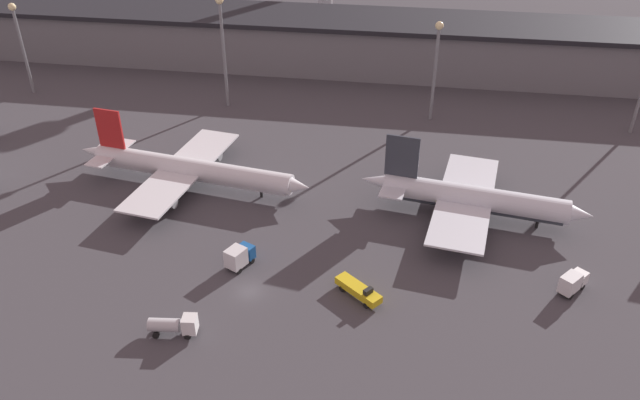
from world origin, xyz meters
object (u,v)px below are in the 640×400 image
at_px(airplane_1, 189,169).
at_px(service_vehicle_3, 239,256).
at_px(airplane_2, 472,198).
at_px(service_vehicle_1, 359,290).
at_px(service_vehicle_2, 573,282).
at_px(service_vehicle_0, 174,325).

distance_m(airplane_1, service_vehicle_3, 27.62).
distance_m(airplane_2, service_vehicle_3, 41.18).
height_order(airplane_1, airplane_2, airplane_2).
xyz_separation_m(service_vehicle_1, service_vehicle_2, (30.82, 6.15, 0.60)).
relative_size(service_vehicle_0, service_vehicle_1, 0.91).
bearing_deg(service_vehicle_2, service_vehicle_3, 132.37).
relative_size(airplane_2, service_vehicle_0, 5.84).
distance_m(airplane_1, service_vehicle_0, 40.00).
bearing_deg(service_vehicle_1, service_vehicle_0, -115.25).
height_order(airplane_2, service_vehicle_1, airplane_2).
height_order(airplane_1, service_vehicle_2, airplane_1).
bearing_deg(service_vehicle_1, airplane_2, 93.90).
bearing_deg(service_vehicle_0, airplane_2, 34.82).
bearing_deg(airplane_1, service_vehicle_2, -9.05).
height_order(service_vehicle_0, service_vehicle_3, service_vehicle_3).
relative_size(airplane_1, service_vehicle_1, 6.36).
bearing_deg(service_vehicle_2, airplane_1, 112.64).
bearing_deg(service_vehicle_0, service_vehicle_2, 11.36).
distance_m(service_vehicle_0, service_vehicle_1, 26.42).
relative_size(service_vehicle_1, service_vehicle_3, 1.38).
relative_size(service_vehicle_1, service_vehicle_2, 1.42).
bearing_deg(service_vehicle_0, service_vehicle_3, 66.85).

